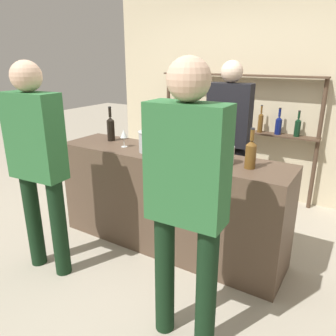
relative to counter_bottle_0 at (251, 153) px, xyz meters
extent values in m
plane|color=#B2A893|center=(-0.79, 0.02, -1.10)|extent=(16.00, 16.00, 0.00)
cube|color=brown|center=(-0.79, 0.02, -0.61)|extent=(2.28, 0.55, 0.98)
cube|color=beige|center=(-0.79, 1.90, 0.30)|extent=(3.88, 0.12, 2.80)
cylinder|color=#4C3828|center=(-1.84, 1.72, -0.29)|extent=(0.05, 0.05, 1.61)
cylinder|color=#4C3828|center=(0.27, 1.72, -0.29)|extent=(0.05, 0.05, 1.61)
cube|color=#4C3828|center=(-0.79, 1.72, 0.50)|extent=(2.16, 0.18, 0.02)
cube|color=#4C3828|center=(-0.79, 1.72, -0.21)|extent=(2.16, 0.18, 0.02)
cylinder|color=silver|center=(-1.59, 1.72, -0.10)|extent=(0.06, 0.06, 0.21)
cone|color=silver|center=(-1.59, 1.72, 0.02)|extent=(0.06, 0.06, 0.03)
cylinder|color=silver|center=(-1.59, 1.72, 0.07)|extent=(0.02, 0.02, 0.08)
cylinder|color=maroon|center=(-1.59, 1.72, 0.12)|extent=(0.03, 0.03, 0.01)
cylinder|color=silver|center=(-1.36, 1.72, -0.09)|extent=(0.08, 0.08, 0.23)
cone|color=silver|center=(-1.36, 1.72, 0.04)|extent=(0.08, 0.08, 0.03)
cylinder|color=silver|center=(-1.36, 1.72, 0.10)|extent=(0.03, 0.03, 0.09)
cylinder|color=#232328|center=(-1.36, 1.72, 0.16)|extent=(0.03, 0.03, 0.01)
cylinder|color=brown|center=(-1.13, 1.72, -0.10)|extent=(0.07, 0.07, 0.20)
cone|color=brown|center=(-1.13, 1.72, 0.02)|extent=(0.07, 0.07, 0.03)
cylinder|color=brown|center=(-1.13, 1.72, 0.07)|extent=(0.03, 0.03, 0.08)
cylinder|color=black|center=(-1.13, 1.72, 0.11)|extent=(0.03, 0.03, 0.01)
cylinder|color=silver|center=(-0.90, 1.72, -0.11)|extent=(0.07, 0.07, 0.19)
cone|color=silver|center=(-0.90, 1.72, 0.00)|extent=(0.07, 0.07, 0.03)
cylinder|color=silver|center=(-0.90, 1.72, 0.06)|extent=(0.03, 0.03, 0.08)
cylinder|color=#232328|center=(-0.90, 1.72, 0.10)|extent=(0.03, 0.03, 0.01)
cylinder|color=silver|center=(-0.67, 1.72, -0.09)|extent=(0.07, 0.07, 0.23)
cone|color=silver|center=(-0.67, 1.72, 0.05)|extent=(0.07, 0.07, 0.03)
cylinder|color=silver|center=(-0.67, 1.72, 0.10)|extent=(0.03, 0.03, 0.08)
cylinder|color=#232328|center=(-0.67, 1.72, 0.15)|extent=(0.03, 0.03, 0.01)
cylinder|color=brown|center=(-0.44, 1.72, -0.09)|extent=(0.06, 0.06, 0.22)
cone|color=brown|center=(-0.44, 1.72, 0.03)|extent=(0.06, 0.06, 0.03)
cylinder|color=brown|center=(-0.44, 1.72, 0.09)|extent=(0.02, 0.02, 0.09)
cylinder|color=#232328|center=(-0.44, 1.72, 0.14)|extent=(0.03, 0.03, 0.01)
cylinder|color=#0F1956|center=(-0.21, 1.72, -0.11)|extent=(0.08, 0.08, 0.19)
cone|color=#0F1956|center=(-0.21, 1.72, 0.00)|extent=(0.08, 0.08, 0.04)
cylinder|color=#0F1956|center=(-0.21, 1.72, 0.07)|extent=(0.03, 0.03, 0.10)
cylinder|color=black|center=(-0.21, 1.72, 0.12)|extent=(0.03, 0.03, 0.01)
cylinder|color=black|center=(0.02, 1.72, -0.11)|extent=(0.07, 0.07, 0.19)
cone|color=black|center=(0.02, 1.72, 0.00)|extent=(0.07, 0.07, 0.03)
cylinder|color=black|center=(0.02, 1.72, 0.06)|extent=(0.03, 0.03, 0.08)
cylinder|color=black|center=(0.02, 1.72, 0.11)|extent=(0.03, 0.03, 0.01)
cylinder|color=brown|center=(0.00, 0.00, -0.03)|extent=(0.09, 0.09, 0.19)
cone|color=brown|center=(0.00, 0.00, 0.08)|extent=(0.09, 0.09, 0.04)
cylinder|color=brown|center=(0.00, 0.00, 0.15)|extent=(0.03, 0.03, 0.09)
cylinder|color=#232328|center=(0.00, 0.00, 0.20)|extent=(0.03, 0.03, 0.01)
cylinder|color=black|center=(-1.55, 0.11, -0.02)|extent=(0.08, 0.08, 0.21)
cone|color=black|center=(-1.55, 0.11, 0.11)|extent=(0.08, 0.08, 0.04)
cylinder|color=black|center=(-1.55, 0.11, 0.18)|extent=(0.03, 0.03, 0.10)
cylinder|color=black|center=(-1.55, 0.11, 0.23)|extent=(0.03, 0.03, 0.01)
cylinder|color=black|center=(-0.70, -0.03, -0.03)|extent=(0.08, 0.08, 0.18)
cone|color=black|center=(-0.70, -0.03, 0.08)|extent=(0.08, 0.08, 0.04)
cylinder|color=black|center=(-0.70, -0.03, 0.14)|extent=(0.03, 0.03, 0.08)
cylinder|color=#232328|center=(-0.70, -0.03, 0.19)|extent=(0.03, 0.03, 0.01)
cylinder|color=silver|center=(-1.27, -0.02, -0.12)|extent=(0.06, 0.06, 0.00)
cylinder|color=silver|center=(-1.27, -0.02, -0.07)|extent=(0.01, 0.01, 0.09)
cone|color=silver|center=(-1.27, -0.02, 0.01)|extent=(0.07, 0.07, 0.08)
cylinder|color=#B2B2B7|center=(-0.95, -0.02, -0.03)|extent=(0.23, 0.23, 0.19)
cylinder|color=#B2B2B7|center=(-0.95, -0.02, 0.07)|extent=(0.24, 0.24, 0.01)
cylinder|color=silver|center=(-0.20, 0.01, -0.05)|extent=(0.13, 0.13, 0.15)
sphere|color=tan|center=(-0.18, 0.04, -0.06)|extent=(0.02, 0.02, 0.02)
sphere|color=tan|center=(-0.17, -0.03, -0.09)|extent=(0.02, 0.02, 0.02)
sphere|color=tan|center=(-0.18, 0.00, -0.09)|extent=(0.02, 0.02, 0.02)
sphere|color=tan|center=(-0.22, 0.01, -0.08)|extent=(0.02, 0.02, 0.02)
sphere|color=tan|center=(-0.21, -0.04, -0.06)|extent=(0.02, 0.02, 0.02)
sphere|color=tan|center=(-0.17, 0.03, -0.05)|extent=(0.02, 0.02, 0.02)
sphere|color=tan|center=(-0.21, 0.05, -0.09)|extent=(0.02, 0.02, 0.02)
cylinder|color=black|center=(0.07, -0.89, -0.66)|extent=(0.13, 0.13, 0.89)
cylinder|color=black|center=(-0.23, -0.90, -0.66)|extent=(0.13, 0.13, 0.89)
cube|color=#2D6B38|center=(-0.08, -0.90, 0.14)|extent=(0.48, 0.22, 0.70)
sphere|color=#DBB293|center=(-0.08, -0.90, 0.61)|extent=(0.24, 0.24, 0.24)
cylinder|color=black|center=(-0.73, 0.97, -0.67)|extent=(0.13, 0.13, 0.87)
cylinder|color=black|center=(-0.43, 0.99, -0.67)|extent=(0.13, 0.13, 0.87)
cube|color=black|center=(-0.58, 0.98, 0.11)|extent=(0.49, 0.24, 0.69)
sphere|color=beige|center=(-0.58, 0.98, 0.57)|extent=(0.24, 0.24, 0.24)
cylinder|color=black|center=(-1.34, -0.85, -0.66)|extent=(0.13, 0.13, 0.87)
cylinder|color=black|center=(-1.65, -0.87, -0.66)|extent=(0.13, 0.13, 0.87)
cube|color=#2D6B38|center=(-1.49, -0.86, 0.12)|extent=(0.49, 0.25, 0.69)
sphere|color=#DBB293|center=(-1.49, -0.86, 0.58)|extent=(0.24, 0.24, 0.24)
camera|label=1|loc=(0.76, -2.45, 0.72)|focal=35.00mm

